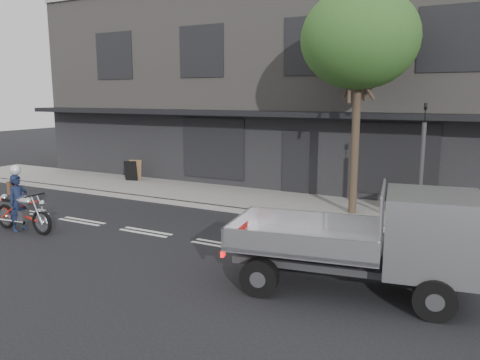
% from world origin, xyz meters
% --- Properties ---
extents(ground, '(80.00, 80.00, 0.00)m').
position_xyz_m(ground, '(0.00, 0.00, 0.00)').
color(ground, black).
rests_on(ground, ground).
extents(sidewalk, '(32.00, 3.20, 0.15)m').
position_xyz_m(sidewalk, '(0.00, 4.70, 0.07)').
color(sidewalk, gray).
rests_on(sidewalk, ground).
extents(kerb, '(32.00, 0.20, 0.15)m').
position_xyz_m(kerb, '(0.00, 3.10, 0.07)').
color(kerb, gray).
rests_on(kerb, ground).
extents(building_main, '(26.00, 10.00, 8.00)m').
position_xyz_m(building_main, '(0.00, 11.30, 4.00)').
color(building_main, slate).
rests_on(building_main, ground).
extents(street_tree, '(3.40, 3.40, 6.74)m').
position_xyz_m(street_tree, '(2.20, 4.20, 5.28)').
color(street_tree, '#382B21').
rests_on(street_tree, ground).
extents(traffic_light_pole, '(0.12, 0.12, 3.50)m').
position_xyz_m(traffic_light_pole, '(4.20, 3.35, 1.65)').
color(traffic_light_pole, '#2D2D30').
rests_on(traffic_light_pole, ground).
extents(motorcycle, '(2.15, 0.62, 1.11)m').
position_xyz_m(motorcycle, '(-5.43, -1.49, 0.57)').
color(motorcycle, black).
rests_on(motorcycle, ground).
extents(rider, '(0.39, 0.58, 1.57)m').
position_xyz_m(rider, '(-5.58, -1.49, 0.79)').
color(rider, '#131C36').
rests_on(rider, ground).
extents(flatbed_ute, '(4.71, 2.49, 2.07)m').
position_xyz_m(flatbed_ute, '(4.53, -1.07, 1.18)').
color(flatbed_ute, black).
rests_on(flatbed_ute, ground).
extents(construction_barrier, '(1.74, 1.25, 0.91)m').
position_xyz_m(construction_barrier, '(4.36, 4.55, 0.60)').
color(construction_barrier, yellow).
rests_on(construction_barrier, sidewalk).
extents(sandwich_board, '(0.63, 0.52, 0.85)m').
position_xyz_m(sandwich_board, '(-7.46, 5.29, 0.58)').
color(sandwich_board, black).
rests_on(sandwich_board, sidewalk).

